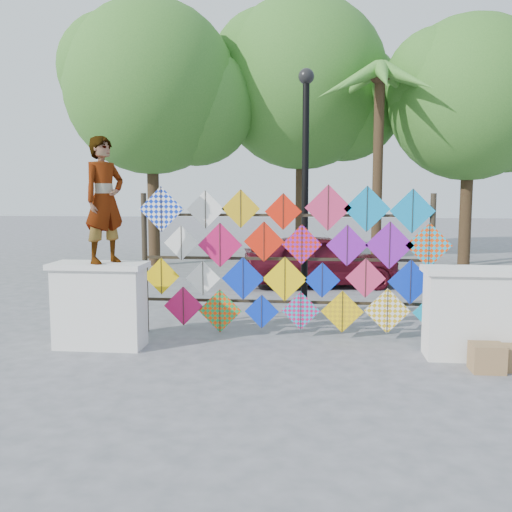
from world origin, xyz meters
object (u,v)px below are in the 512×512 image
(sedan, at_px, (321,260))
(lamppost, at_px, (305,171))
(kite_rack, at_px, (292,261))
(vendor_woman, at_px, (104,200))

(sedan, distance_m, lamppost, 4.14)
(kite_rack, bearing_deg, vendor_woman, -161.02)
(lamppost, bearing_deg, kite_rack, -97.81)
(sedan, relative_size, lamppost, 0.85)
(vendor_woman, bearing_deg, kite_rack, -39.45)
(kite_rack, xyz_separation_m, sedan, (0.51, 4.85, -0.58))
(sedan, height_order, lamppost, lamppost)
(kite_rack, height_order, sedan, kite_rack)
(lamppost, bearing_deg, sedan, 84.63)
(sedan, xyz_separation_m, lamppost, (-0.34, -3.58, 2.04))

